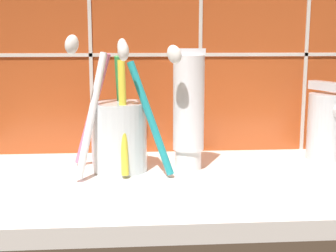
% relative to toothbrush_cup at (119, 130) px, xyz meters
% --- Properties ---
extents(sink_counter, '(0.63, 0.28, 0.02)m').
position_rel_toothbrush_cup_xyz_m(sink_counter, '(0.10, -0.04, -0.06)').
color(sink_counter, white).
rests_on(sink_counter, ground).
extents(tile_wall_backsplash, '(0.73, 0.02, 0.43)m').
position_rel_toothbrush_cup_xyz_m(tile_wall_backsplash, '(0.10, 0.10, 0.14)').
color(tile_wall_backsplash, '#AD471E').
rests_on(tile_wall_backsplash, ground).
extents(toothbrush_cup, '(0.15, 0.11, 0.17)m').
position_rel_toothbrush_cup_xyz_m(toothbrush_cup, '(0.00, 0.00, 0.00)').
color(toothbrush_cup, silver).
rests_on(toothbrush_cup, sink_counter).
extents(toothpaste_tube, '(0.04, 0.04, 0.15)m').
position_rel_toothbrush_cup_xyz_m(toothpaste_tube, '(0.09, 0.00, 0.02)').
color(toothpaste_tube, white).
rests_on(toothpaste_tube, sink_counter).
extents(sink_faucet, '(0.07, 0.12, 0.11)m').
position_rel_toothbrush_cup_xyz_m(sink_faucet, '(0.29, 0.03, -0.00)').
color(sink_faucet, silver).
rests_on(sink_faucet, sink_counter).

